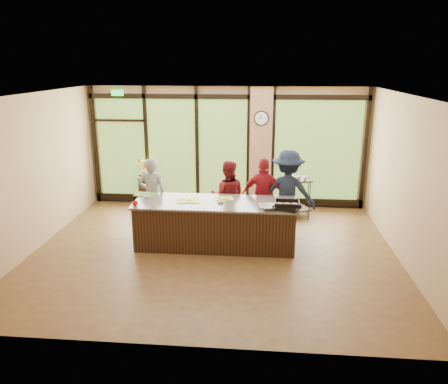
% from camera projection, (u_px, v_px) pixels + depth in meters
% --- Properties ---
extents(floor, '(7.00, 7.00, 0.00)m').
position_uv_depth(floor, '(214.00, 251.00, 8.54)').
color(floor, '#54351D').
rests_on(floor, ground).
extents(ceiling, '(7.00, 7.00, 0.00)m').
position_uv_depth(ceiling, '(213.00, 95.00, 7.69)').
color(ceiling, silver).
rests_on(ceiling, back_wall).
extents(back_wall, '(7.00, 0.00, 7.00)m').
position_uv_depth(back_wall, '(227.00, 147.00, 10.98)').
color(back_wall, tan).
rests_on(back_wall, floor).
extents(left_wall, '(0.00, 6.00, 6.00)m').
position_uv_depth(left_wall, '(33.00, 173.00, 8.41)').
color(left_wall, tan).
rests_on(left_wall, floor).
extents(right_wall, '(0.00, 6.00, 6.00)m').
position_uv_depth(right_wall, '(407.00, 181.00, 7.82)').
color(right_wall, tan).
rests_on(right_wall, floor).
extents(window_wall, '(6.90, 0.12, 3.00)m').
position_uv_depth(window_wall, '(233.00, 152.00, 10.95)').
color(window_wall, tan).
rests_on(window_wall, floor).
extents(island_base, '(3.10, 1.00, 0.88)m').
position_uv_depth(island_base, '(215.00, 225.00, 8.70)').
color(island_base, black).
rests_on(island_base, floor).
extents(countertop, '(3.20, 1.10, 0.04)m').
position_uv_depth(countertop, '(215.00, 203.00, 8.57)').
color(countertop, '#6E655A').
rests_on(countertop, island_base).
extents(wall_clock, '(0.36, 0.04, 0.36)m').
position_uv_depth(wall_clock, '(261.00, 118.00, 10.57)').
color(wall_clock, black).
rests_on(wall_clock, window_wall).
extents(cook_left, '(0.64, 0.47, 1.62)m').
position_uv_depth(cook_left, '(152.00, 195.00, 9.40)').
color(cook_left, gray).
rests_on(cook_left, floor).
extents(cook_midleft, '(0.76, 0.60, 1.56)m').
position_uv_depth(cook_midleft, '(228.00, 196.00, 9.40)').
color(cook_midleft, maroon).
rests_on(cook_midleft, floor).
extents(cook_midright, '(1.00, 0.53, 1.64)m').
position_uv_depth(cook_midright, '(264.00, 196.00, 9.28)').
color(cook_midright, maroon).
rests_on(cook_midright, floor).
extents(cook_right, '(1.27, 0.85, 1.82)m').
position_uv_depth(cook_right, '(288.00, 193.00, 9.21)').
color(cook_right, '#172033').
rests_on(cook_right, floor).
extents(roasting_pan, '(0.56, 0.51, 0.08)m').
position_uv_depth(roasting_pan, '(287.00, 207.00, 8.13)').
color(roasting_pan, black).
rests_on(roasting_pan, countertop).
extents(mixing_bowl, '(0.40, 0.40, 0.08)m').
position_uv_depth(mixing_bowl, '(268.00, 207.00, 8.11)').
color(mixing_bowl, silver).
rests_on(mixing_bowl, countertop).
extents(cutting_board_left, '(0.45, 0.35, 0.01)m').
position_uv_depth(cutting_board_left, '(145.00, 194.00, 9.04)').
color(cutting_board_left, '#488D33').
rests_on(cutting_board_left, countertop).
extents(cutting_board_center, '(0.45, 0.36, 0.01)m').
position_uv_depth(cutting_board_center, '(188.00, 201.00, 8.62)').
color(cutting_board_center, yellow).
rests_on(cutting_board_center, countertop).
extents(cutting_board_right, '(0.41, 0.33, 0.01)m').
position_uv_depth(cutting_board_right, '(224.00, 198.00, 8.76)').
color(cutting_board_right, yellow).
rests_on(cutting_board_right, countertop).
extents(prep_bowl_near, '(0.18, 0.18, 0.04)m').
position_uv_depth(prep_bowl_near, '(147.00, 197.00, 8.83)').
color(prep_bowl_near, silver).
rests_on(prep_bowl_near, countertop).
extents(prep_bowl_mid, '(0.15, 0.15, 0.04)m').
position_uv_depth(prep_bowl_mid, '(220.00, 202.00, 8.49)').
color(prep_bowl_mid, silver).
rests_on(prep_bowl_mid, countertop).
extents(prep_bowl_far, '(0.17, 0.17, 0.03)m').
position_uv_depth(prep_bowl_far, '(224.00, 199.00, 8.71)').
color(prep_bowl_far, silver).
rests_on(prep_bowl_far, countertop).
extents(red_ramekin, '(0.14, 0.14, 0.09)m').
position_uv_depth(red_ramekin, '(135.00, 204.00, 8.32)').
color(red_ramekin, '#B01611').
rests_on(red_ramekin, countertop).
extents(flower_stand, '(0.45, 0.45, 0.76)m').
position_uv_depth(flower_stand, '(147.00, 191.00, 11.23)').
color(flower_stand, black).
rests_on(flower_stand, floor).
extents(flower_vase, '(0.37, 0.37, 0.29)m').
position_uv_depth(flower_vase, '(146.00, 171.00, 11.08)').
color(flower_vase, olive).
rests_on(flower_vase, flower_stand).
extents(bar_cart, '(0.85, 0.69, 1.01)m').
position_uv_depth(bar_cart, '(294.00, 193.00, 10.27)').
color(bar_cart, black).
rests_on(bar_cart, floor).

